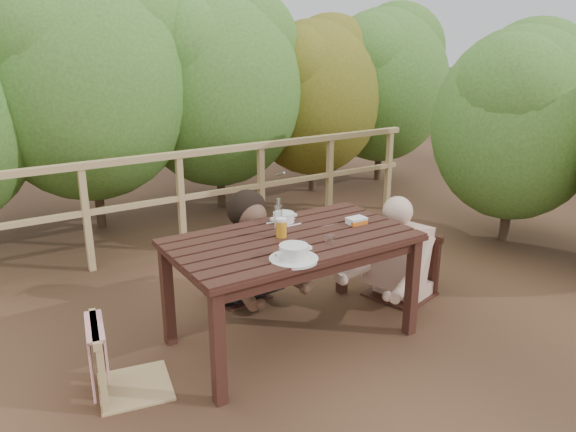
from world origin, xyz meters
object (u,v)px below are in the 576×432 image
chair_right (403,241)px  chair_far (237,248)px  beer_glass (281,229)px  butter_tub (356,222)px  tumbler (330,240)px  table (292,290)px  diner_right (408,212)px  soup_near (294,253)px  bottle (278,216)px  chair_left (129,323)px  woman (235,213)px  soup_far (284,218)px

chair_right → chair_far: bearing=-136.0°
chair_right → beer_glass: bearing=-101.7°
butter_tub → chair_right: bearing=10.6°
beer_glass → tumbler: size_ratio=2.03×
chair_right → butter_tub: chair_right is taller
table → butter_tub: bearing=-2.2°
diner_right → butter_tub: 0.64m
soup_near → chair_far: bearing=80.8°
chair_right → tumbler: (-1.00, -0.34, 0.31)m
beer_glass → soup_near: bearing=-110.8°
beer_glass → tumbler: beer_glass is taller
bottle → tumbler: bottle is taller
chair_left → diner_right: size_ratio=0.61×
woman → beer_glass: 0.79m
bottle → chair_right: bearing=-2.1°
woman → soup_far: size_ratio=5.54×
chair_right → chair_left: bearing=-102.8°
table → beer_glass: 0.46m
chair_left → soup_near: size_ratio=2.95×
table → soup_near: size_ratio=5.43×
woman → soup_near: size_ratio=4.77×
bottle → butter_tub: bottle is taller
tumbler → beer_glass: bearing=126.0°
chair_right → woman: (-1.15, 0.71, 0.24)m
chair_far → diner_right: (1.18, -0.69, 0.30)m
chair_far → beer_glass: 0.86m
chair_far → butter_tub: size_ratio=6.12×
diner_right → soup_far: (-1.05, 0.19, 0.08)m
woman → soup_far: woman is taller
chair_far → bottle: bearing=-95.0°
chair_left → diner_right: 2.31m
diner_right → tumbler: diner_right is taller
beer_glass → butter_tub: bearing=-5.1°
chair_right → soup_far: size_ratio=3.72×
chair_left → chair_right: size_ratio=0.92×
tumbler → butter_tub: 0.46m
chair_left → bottle: (1.11, 0.13, 0.43)m
woman → bottle: (-0.00, -0.67, 0.16)m
chair_right → tumbler: 1.10m
chair_far → beer_glass: (-0.05, -0.76, 0.40)m
soup_near → bottle: size_ratio=1.21×
chair_right → tumbler: chair_right is taller
table → bottle: bearing=98.3°
chair_far → butter_tub: (0.55, -0.81, 0.36)m
woman → beer_glass: bearing=81.9°
chair_left → beer_glass: 1.13m
tumbler → soup_far: bearing=92.3°
woman → butter_tub: woman is taller
chair_far → diner_right: bearing=-35.2°
bottle → tumbler: size_ratio=3.47×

